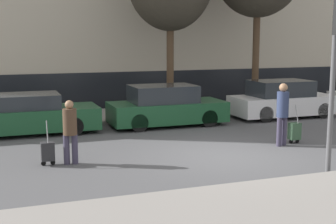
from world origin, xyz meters
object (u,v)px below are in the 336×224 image
object	(u,v)px
parked_car_2	(283,100)
trolley_left	(48,151)
parked_car_0	(23,115)
pedestrian_right	(283,110)
pedestrian_left	(70,128)
parked_car_1	(166,107)
trolley_right	(295,131)

from	to	relation	value
parked_car_2	trolley_left	distance (m)	10.21
parked_car_0	trolley_left	size ratio (longest dim) A/B	4.21
trolley_left	pedestrian_right	size ratio (longest dim) A/B	0.62
parked_car_0	pedestrian_right	size ratio (longest dim) A/B	2.60
parked_car_0	pedestrian_right	world-z (taller)	pedestrian_right
pedestrian_left	pedestrian_right	world-z (taller)	pedestrian_right
parked_car_0	parked_car_2	xyz separation A→B (m)	(9.72, -0.03, 0.05)
parked_car_0	pedestrian_right	xyz separation A→B (m)	(6.91, -4.24, 0.41)
pedestrian_right	parked_car_1	bearing A→B (deg)	-77.70
pedestrian_left	trolley_right	xyz separation A→B (m)	(6.53, 0.06, -0.53)
pedestrian_left	pedestrian_right	bearing A→B (deg)	6.77
pedestrian_left	trolley_left	size ratio (longest dim) A/B	1.42
parked_car_0	parked_car_2	distance (m)	9.72
parked_car_1	trolley_left	distance (m)	5.99
parked_car_1	pedestrian_left	size ratio (longest dim) A/B	2.58
trolley_left	trolley_right	xyz separation A→B (m)	(7.08, -0.01, 0.02)
parked_car_1	pedestrian_right	world-z (taller)	pedestrian_right
parked_car_0	trolley_right	distance (m)	8.50
parked_car_2	trolley_right	size ratio (longest dim) A/B	3.59
parked_car_2	pedestrian_left	xyz separation A→B (m)	(-8.81, -4.13, 0.22)
parked_car_0	parked_car_1	size ratio (longest dim) A/B	1.15
pedestrian_right	trolley_right	size ratio (longest dim) A/B	1.57
trolley_right	parked_car_1	bearing A→B (deg)	123.22
parked_car_0	parked_car_1	distance (m)	4.84
parked_car_1	parked_car_2	world-z (taller)	parked_car_2
parked_car_2	pedestrian_left	distance (m)	9.74
trolley_left	trolley_right	distance (m)	7.08
parked_car_1	pedestrian_left	distance (m)	5.64
pedestrian_right	trolley_right	bearing A→B (deg)	179.94
parked_car_1	pedestrian_left	bearing A→B (deg)	-134.31
trolley_left	pedestrian_right	distance (m)	6.58
pedestrian_left	trolley_right	world-z (taller)	pedestrian_left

